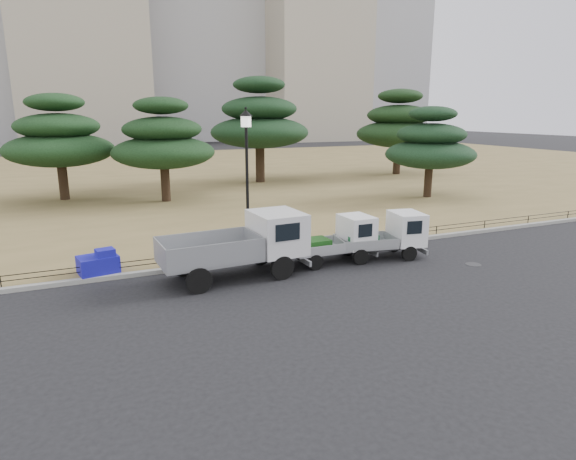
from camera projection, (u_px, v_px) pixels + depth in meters
name	position (u px, v px, depth m)	size (l,w,h in m)	color
ground	(310.00, 277.00, 17.31)	(220.00, 220.00, 0.00)	black
lawn	(166.00, 176.00, 44.58)	(120.00, 56.00, 0.15)	olive
curb	(282.00, 256.00, 19.61)	(120.00, 0.25, 0.16)	gray
truck_large	(242.00, 243.00, 17.12)	(5.25, 2.34, 2.24)	black
truck_kei_front	(338.00, 240.00, 18.99)	(3.35, 1.46, 1.77)	black
truck_kei_rear	(387.00, 236.00, 19.49)	(3.69, 2.04, 1.83)	black
street_lamp	(247.00, 159.00, 18.43)	(0.51, 0.51, 5.73)	black
pipe_fence	(281.00, 246.00, 19.66)	(38.00, 0.04, 0.40)	black
tarp_pile	(99.00, 263.00, 17.26)	(1.50, 1.22, 0.89)	#1817B3
manhole	(473.00, 264.00, 18.75)	(0.60, 0.60, 0.01)	#2D2D30
pine_west_near	(59.00, 139.00, 31.06)	(6.84, 6.84, 6.84)	black
pine_center_left	(163.00, 142.00, 30.54)	(6.49, 6.49, 6.60)	black
pine_center_right	(260.00, 122.00, 38.99)	(7.97, 7.97, 8.46)	black
pine_east_near	(431.00, 145.00, 32.21)	(5.99, 5.99, 6.05)	black
pine_east_far	(399.00, 126.00, 44.32)	(7.70, 7.70, 7.74)	black
tower_east	(312.00, 23.00, 100.16)	(20.00, 18.00, 48.00)	#AAA08C
radio_tower	(428.00, 7.00, 113.75)	(1.80, 1.80, 63.00)	#D83F33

